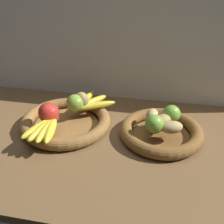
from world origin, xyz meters
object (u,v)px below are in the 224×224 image
at_px(banana_bunch_front, 45,129).
at_px(banana_bunch_back, 90,103).
at_px(chili_pepper, 166,128).
at_px(apple_red_front, 49,113).
at_px(lime_near, 154,124).
at_px(potato_small, 172,127).
at_px(potato_oblong, 152,115).
at_px(apple_green_back, 75,103).
at_px(potato_back, 168,115).
at_px(lime_far, 172,114).
at_px(fruit_bowl_left, 66,122).
at_px(pear_brown, 82,101).
at_px(potato_large, 162,121).
at_px(fruit_bowl_right, 161,132).

xyz_separation_m(banana_bunch_front, banana_bunch_back, (0.11, 0.22, -0.00)).
bearing_deg(chili_pepper, apple_red_front, 156.62).
bearing_deg(lime_near, banana_bunch_back, 152.24).
xyz_separation_m(potato_small, potato_oblong, (-0.07, 0.06, 0.00)).
height_order(apple_green_back, potato_back, apple_green_back).
bearing_deg(lime_far, potato_back, 152.74).
height_order(potato_small, lime_near, lime_near).
relative_size(fruit_bowl_left, pear_brown, 4.83).
bearing_deg(potato_back, lime_near, -118.98).
height_order(potato_small, potato_oblong, potato_oblong).
distance_m(apple_red_front, apple_green_back, 0.12).
height_order(apple_green_back, pear_brown, pear_brown).
bearing_deg(lime_near, potato_oblong, 98.65).
bearing_deg(apple_green_back, fruit_bowl_left, -117.31).
relative_size(potato_back, potato_large, 1.18).
relative_size(potato_oblong, chili_pepper, 0.50).
bearing_deg(banana_bunch_back, potato_oblong, -15.38).
xyz_separation_m(banana_bunch_front, chili_pepper, (0.42, 0.09, -0.01)).
xyz_separation_m(banana_bunch_back, potato_large, (0.30, -0.10, 0.01)).
relative_size(fruit_bowl_left, banana_bunch_front, 2.05).
xyz_separation_m(banana_bunch_front, potato_large, (0.41, 0.12, 0.01)).
bearing_deg(fruit_bowl_right, potato_oblong, 142.13).
distance_m(apple_red_front, potato_small, 0.45).
relative_size(pear_brown, banana_bunch_back, 0.40).
bearing_deg(fruit_bowl_right, banana_bunch_front, -163.43).
height_order(potato_oblong, chili_pepper, potato_oblong).
height_order(apple_red_front, potato_small, apple_red_front).
xyz_separation_m(fruit_bowl_left, chili_pepper, (0.39, -0.03, 0.04)).
height_order(fruit_bowl_left, pear_brown, pear_brown).
bearing_deg(fruit_bowl_left, banana_bunch_back, 54.07).
height_order(potato_large, chili_pepper, potato_large).
height_order(pear_brown, potato_large, pear_brown).
relative_size(fruit_bowl_right, banana_bunch_back, 1.70).
relative_size(fruit_bowl_left, lime_far, 5.34).
relative_size(banana_bunch_front, potato_back, 2.12).
bearing_deg(fruit_bowl_left, potato_large, 0.00).
bearing_deg(banana_bunch_front, apple_red_front, 100.22).
xyz_separation_m(pear_brown, banana_bunch_front, (-0.08, -0.19, -0.02)).
xyz_separation_m(fruit_bowl_left, lime_near, (0.35, -0.04, 0.06)).
bearing_deg(lime_near, apple_red_front, -178.79).
distance_m(pear_brown, potato_small, 0.38).
bearing_deg(chili_pepper, potato_oblong, 107.90).
bearing_deg(banana_bunch_front, potato_back, 21.46).
height_order(fruit_bowl_right, banana_bunch_front, banana_bunch_front).
relative_size(fruit_bowl_right, lime_near, 4.68).
distance_m(banana_bunch_back, lime_far, 0.34).
height_order(fruit_bowl_left, potato_oblong, potato_oblong).
bearing_deg(apple_green_back, potato_small, -12.45).
xyz_separation_m(apple_green_back, potato_small, (0.38, -0.08, -0.01)).
relative_size(apple_red_front, potato_oblong, 1.22).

